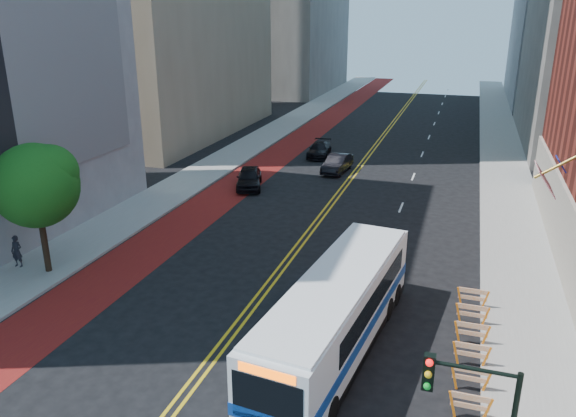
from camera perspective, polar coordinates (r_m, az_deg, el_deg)
The scene contains 15 objects.
ground at distance 21.71m, azimuth -9.66°, elevation -17.17°, with size 160.00×160.00×0.00m, color black.
sidewalk_left at distance 51.32m, azimuth -6.40°, elevation 4.92°, with size 4.00×140.00×0.15m, color gray.
sidewalk_right at distance 47.14m, azimuth 21.34°, elevation 2.37°, with size 4.00×140.00×0.15m, color gray.
bus_lane_paint at distance 49.91m, azimuth -2.29°, elevation 4.52°, with size 3.60×140.00×0.01m, color maroon.
center_line_inner at distance 47.85m, azimuth 6.67°, elevation 3.75°, with size 0.14×140.00×0.01m, color gold.
center_line_outer at distance 47.78m, azimuth 7.09°, elevation 3.71°, with size 0.14×140.00×0.01m, color gold.
lane_dashes at distance 54.91m, azimuth 13.48°, elevation 5.39°, with size 0.14×98.20×0.01m.
construction_barriers at distance 22.32m, azimuth 18.10°, elevation -14.71°, with size 1.42×10.91×1.00m.
street_tree at distance 30.15m, azimuth -24.16°, elevation 2.44°, with size 4.20×4.20×6.70m.
traffic_signal at distance 14.90m, azimuth 18.27°, elevation -19.51°, with size 2.21×0.34×5.07m.
transit_bus at distance 22.31m, azimuth 5.03°, elevation -10.49°, with size 4.00×12.38×3.34m.
car_a at distance 43.11m, azimuth -3.97°, elevation 3.14°, with size 1.83×4.56×1.55m, color black.
car_b at distance 47.46m, azimuth 5.02°, elevation 4.59°, with size 1.55×4.46×1.47m, color black.
car_c at distance 52.54m, azimuth 3.19°, elevation 6.00°, with size 1.83×4.49×1.30m, color black.
pedestrian at distance 32.57m, azimuth -25.84°, elevation -3.93°, with size 0.62×0.41×1.71m, color black.
Camera 1 is at (8.57, -15.25, 12.85)m, focal length 35.00 mm.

